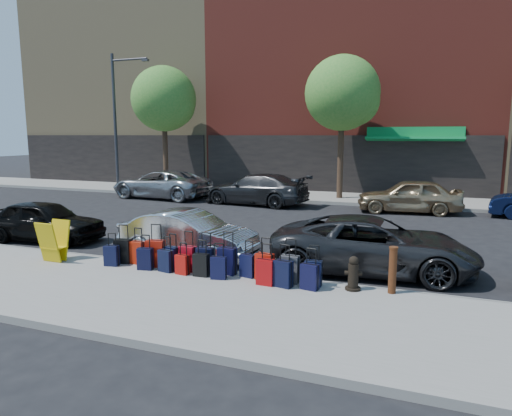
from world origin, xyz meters
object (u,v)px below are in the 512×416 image
at_px(streetlight, 117,114).
at_px(car_far_2, 409,196).
at_px(display_rack, 54,242).
at_px(car_far_0, 161,184).
at_px(fire_hydrant, 353,274).
at_px(suitcase_front_5, 205,260).
at_px(tree_center, 345,95).
at_px(car_far_1, 256,189).
at_px(bollard, 393,269).
at_px(tree_left, 166,101).
at_px(car_near_0, 44,221).
at_px(car_near_2, 373,245).
at_px(car_near_1, 188,234).

height_order(streetlight, car_far_2, streetlight).
distance_m(display_rack, car_far_0, 13.20).
bearing_deg(fire_hydrant, car_far_0, 124.91).
bearing_deg(suitcase_front_5, car_far_2, 71.02).
height_order(tree_center, fire_hydrant, tree_center).
bearing_deg(display_rack, car_far_1, 85.76).
bearing_deg(display_rack, bollard, 4.97).
xyz_separation_m(tree_left, car_near_0, (3.09, -12.64, -4.74)).
bearing_deg(fire_hydrant, suitcase_front_5, 169.35).
distance_m(fire_hydrant, car_far_1, 13.24).
bearing_deg(car_far_2, streetlight, -103.38).
relative_size(display_rack, car_near_0, 0.27).
height_order(streetlight, suitcase_front_5, streetlight).
relative_size(bollard, car_far_1, 0.19).
height_order(streetlight, car_far_0, streetlight).
relative_size(display_rack, car_near_2, 0.21).
relative_size(suitcase_front_5, car_near_0, 0.25).
relative_size(car_near_1, car_far_2, 0.90).
xyz_separation_m(streetlight, fire_hydrant, (16.23, -13.61, -4.17)).
relative_size(tree_left, streetlight, 0.91).
relative_size(display_rack, car_far_2, 0.24).
relative_size(tree_center, car_far_0, 1.32).
xyz_separation_m(car_near_1, car_far_0, (-7.42, 10.31, 0.11)).
bearing_deg(car_far_1, streetlight, -95.11).
relative_size(car_near_1, car_far_1, 0.75).
distance_m(fire_hydrant, car_near_2, 1.98).
height_order(display_rack, car_far_0, car_far_0).
relative_size(car_near_0, car_near_1, 0.99).
distance_m(tree_center, car_near_1, 13.76).
bearing_deg(tree_center, car_near_2, -76.47).
relative_size(tree_center, car_near_2, 1.44).
bearing_deg(car_near_0, fire_hydrant, -104.61).
bearing_deg(car_near_1, display_rack, 129.42).
xyz_separation_m(tree_left, car_near_1, (8.45, -12.74, -4.76)).
xyz_separation_m(car_near_0, car_far_1, (3.64, 9.83, 0.10)).
bearing_deg(car_far_1, car_near_0, -13.11).
relative_size(display_rack, car_far_1, 0.20).
bearing_deg(display_rack, car_near_0, 140.30).
relative_size(display_rack, car_near_1, 0.27).
bearing_deg(car_near_1, streetlight, 46.68).
distance_m(bollard, car_far_0, 17.59).
distance_m(suitcase_front_5, car_far_1, 11.92).
distance_m(tree_left, tree_center, 10.50).
relative_size(tree_center, bollard, 7.33).
relative_size(suitcase_front_5, car_far_1, 0.19).
bearing_deg(car_far_0, car_near_0, 16.15).
xyz_separation_m(display_rack, car_far_0, (-4.58, 12.38, 0.09)).
bearing_deg(car_near_1, tree_center, -5.87).
relative_size(car_near_0, car_near_2, 0.78).
distance_m(suitcase_front_5, car_near_1, 2.08).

